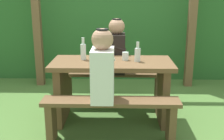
{
  "coord_description": "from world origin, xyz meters",
  "views": [
    {
      "loc": [
        0.08,
        -3.18,
        1.52
      ],
      "look_at": [
        0.0,
        0.0,
        0.64
      ],
      "focal_mm": 45.45,
      "sensor_mm": 36.0,
      "label": 1
    }
  ],
  "objects_px": {
    "person_black_coat": "(117,48)",
    "bottle_right": "(83,51)",
    "bench_far": "(113,81)",
    "person_white_shirt": "(103,68)",
    "bottle_left": "(138,54)",
    "bench_near": "(111,112)",
    "picnic_table": "(112,81)",
    "drinking_glass": "(125,56)"
  },
  "relations": [
    {
      "from": "person_black_coat",
      "to": "bottle_right",
      "type": "xyz_separation_m",
      "value": [
        -0.39,
        -0.43,
        0.05
      ]
    },
    {
      "from": "bench_far",
      "to": "person_black_coat",
      "type": "xyz_separation_m",
      "value": [
        0.05,
        -0.0,
        0.47
      ]
    },
    {
      "from": "person_white_shirt",
      "to": "person_black_coat",
      "type": "bearing_deg",
      "value": 82.77
    },
    {
      "from": "bottle_left",
      "to": "bottle_right",
      "type": "relative_size",
      "value": 0.87
    },
    {
      "from": "bottle_right",
      "to": "bench_near",
      "type": "bearing_deg",
      "value": -59.99
    },
    {
      "from": "picnic_table",
      "to": "bottle_left",
      "type": "relative_size",
      "value": 6.14
    },
    {
      "from": "bench_near",
      "to": "drinking_glass",
      "type": "xyz_separation_m",
      "value": [
        0.16,
        0.57,
        0.46
      ]
    },
    {
      "from": "bench_near",
      "to": "person_white_shirt",
      "type": "xyz_separation_m",
      "value": [
        -0.08,
        0.0,
        0.47
      ]
    },
    {
      "from": "person_white_shirt",
      "to": "bottle_right",
      "type": "relative_size",
      "value": 2.74
    },
    {
      "from": "drinking_glass",
      "to": "bench_far",
      "type": "bearing_deg",
      "value": 108.99
    },
    {
      "from": "picnic_table",
      "to": "bottle_right",
      "type": "height_order",
      "value": "bottle_right"
    },
    {
      "from": "bench_near",
      "to": "bottle_right",
      "type": "xyz_separation_m",
      "value": [
        -0.34,
        0.59,
        0.51
      ]
    },
    {
      "from": "drinking_glass",
      "to": "bottle_right",
      "type": "xyz_separation_m",
      "value": [
        -0.5,
        0.02,
        0.06
      ]
    },
    {
      "from": "bottle_right",
      "to": "person_white_shirt",
      "type": "bearing_deg",
      "value": -66.05
    },
    {
      "from": "bench_near",
      "to": "bench_far",
      "type": "relative_size",
      "value": 1.0
    },
    {
      "from": "person_black_coat",
      "to": "bench_far",
      "type": "bearing_deg",
      "value": 176.11
    },
    {
      "from": "bench_far",
      "to": "bottle_left",
      "type": "relative_size",
      "value": 6.14
    },
    {
      "from": "drinking_glass",
      "to": "person_white_shirt",
      "type": "bearing_deg",
      "value": -112.58
    },
    {
      "from": "bottle_left",
      "to": "person_black_coat",
      "type": "bearing_deg",
      "value": 115.69
    },
    {
      "from": "picnic_table",
      "to": "bottle_left",
      "type": "height_order",
      "value": "bottle_left"
    },
    {
      "from": "person_white_shirt",
      "to": "person_black_coat",
      "type": "height_order",
      "value": "same"
    },
    {
      "from": "bench_far",
      "to": "bottle_left",
      "type": "xyz_separation_m",
      "value": [
        0.29,
        -0.51,
        0.5
      ]
    },
    {
      "from": "bottle_left",
      "to": "bottle_right",
      "type": "bearing_deg",
      "value": 172.88
    },
    {
      "from": "person_white_shirt",
      "to": "drinking_glass",
      "type": "bearing_deg",
      "value": 67.42
    },
    {
      "from": "person_white_shirt",
      "to": "bottle_right",
      "type": "xyz_separation_m",
      "value": [
        -0.26,
        0.59,
        0.05
      ]
    },
    {
      "from": "picnic_table",
      "to": "bench_near",
      "type": "distance_m",
      "value": 0.54
    },
    {
      "from": "bench_near",
      "to": "bench_far",
      "type": "xyz_separation_m",
      "value": [
        0.0,
        1.02,
        0.0
      ]
    },
    {
      "from": "bench_far",
      "to": "drinking_glass",
      "type": "distance_m",
      "value": 0.66
    },
    {
      "from": "bench_far",
      "to": "person_white_shirt",
      "type": "bearing_deg",
      "value": -94.49
    },
    {
      "from": "drinking_glass",
      "to": "bottle_right",
      "type": "distance_m",
      "value": 0.5
    },
    {
      "from": "bench_far",
      "to": "person_black_coat",
      "type": "distance_m",
      "value": 0.47
    },
    {
      "from": "picnic_table",
      "to": "person_black_coat",
      "type": "distance_m",
      "value": 0.59
    },
    {
      "from": "bench_near",
      "to": "bottle_right",
      "type": "distance_m",
      "value": 0.85
    },
    {
      "from": "picnic_table",
      "to": "drinking_glass",
      "type": "xyz_separation_m",
      "value": [
        0.16,
        0.06,
        0.29
      ]
    },
    {
      "from": "person_white_shirt",
      "to": "drinking_glass",
      "type": "height_order",
      "value": "person_white_shirt"
    },
    {
      "from": "person_black_coat",
      "to": "drinking_glass",
      "type": "distance_m",
      "value": 0.46
    },
    {
      "from": "drinking_glass",
      "to": "bottle_right",
      "type": "height_order",
      "value": "bottle_right"
    },
    {
      "from": "drinking_glass",
      "to": "bottle_right",
      "type": "relative_size",
      "value": 0.36
    },
    {
      "from": "bench_near",
      "to": "bench_far",
      "type": "bearing_deg",
      "value": 90.0
    },
    {
      "from": "bottle_right",
      "to": "bench_far",
      "type": "bearing_deg",
      "value": 51.81
    },
    {
      "from": "person_white_shirt",
      "to": "person_black_coat",
      "type": "xyz_separation_m",
      "value": [
        0.13,
        1.01,
        0.0
      ]
    },
    {
      "from": "picnic_table",
      "to": "person_black_coat",
      "type": "relative_size",
      "value": 1.95
    }
  ]
}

